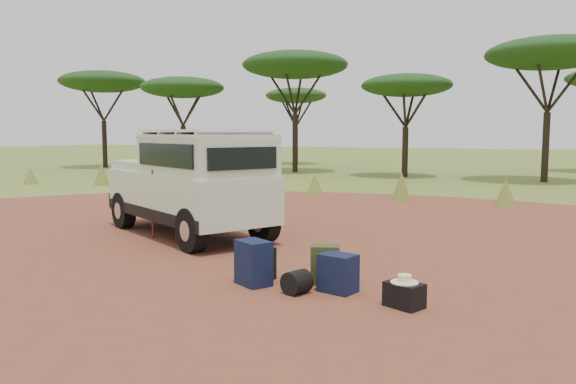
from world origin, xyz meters
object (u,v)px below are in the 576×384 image
at_px(safari_vehicle, 191,185).
at_px(walking_staff, 153,205).
at_px(duffel_navy, 338,273).
at_px(backpack_navy, 253,263).
at_px(backpack_olive, 325,265).
at_px(backpack_black, 262,264).
at_px(hard_case, 404,295).

relative_size(safari_vehicle, walking_staff, 3.31).
bearing_deg(walking_staff, duffel_navy, -65.62).
height_order(safari_vehicle, backpack_navy, safari_vehicle).
bearing_deg(safari_vehicle, walking_staff, -97.24).
height_order(safari_vehicle, backpack_olive, safari_vehicle).
xyz_separation_m(backpack_navy, backpack_olive, (0.86, 0.47, -0.04)).
distance_m(safari_vehicle, backpack_navy, 4.03).
bearing_deg(safari_vehicle, duffel_navy, -4.48).
relative_size(backpack_black, backpack_navy, 0.75).
xyz_separation_m(walking_staff, backpack_navy, (3.31, -2.12, -0.38)).
bearing_deg(backpack_olive, backpack_black, 172.17).
xyz_separation_m(safari_vehicle, backpack_olive, (3.71, -2.29, -0.76)).
distance_m(safari_vehicle, hard_case, 5.79).
distance_m(walking_staff, backpack_olive, 4.51).
bearing_deg(backpack_navy, walking_staff, 177.21).
distance_m(safari_vehicle, duffel_navy, 4.85).
bearing_deg(duffel_navy, walking_staff, 170.50).
height_order(safari_vehicle, hard_case, safari_vehicle).
bearing_deg(backpack_olive, duffel_navy, -65.50).
bearing_deg(safari_vehicle, backpack_navy, -15.47).
distance_m(backpack_olive, hard_case, 1.37).
xyz_separation_m(backpack_black, duffel_navy, (1.18, -0.15, 0.02)).
height_order(backpack_black, backpack_navy, backpack_navy).
bearing_deg(duffel_navy, backpack_olive, 147.49).
relative_size(duffel_navy, hard_case, 1.18).
relative_size(backpack_olive, duffel_navy, 1.06).
xyz_separation_m(safari_vehicle, walking_staff, (-0.46, -0.64, -0.34)).
height_order(duffel_navy, hard_case, duffel_navy).
distance_m(safari_vehicle, backpack_black, 3.83).
bearing_deg(backpack_navy, safari_vehicle, 165.73).
bearing_deg(hard_case, backpack_navy, -159.08).
bearing_deg(backpack_black, safari_vehicle, 143.70).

